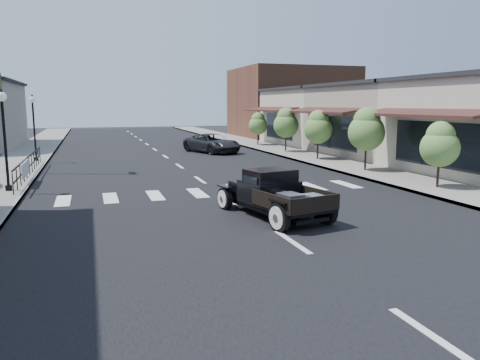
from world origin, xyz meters
name	(u,v)px	position (x,y,z in m)	size (l,w,h in m)	color
ground	(252,215)	(0.00, 0.00, 0.00)	(120.00, 120.00, 0.00)	black
road	(170,160)	(0.00, 15.00, 0.01)	(14.00, 80.00, 0.02)	black
road_markings	(187,171)	(0.00, 10.00, 0.00)	(12.00, 60.00, 0.06)	silver
sidewalk_left	(17,165)	(-8.50, 15.00, 0.07)	(3.00, 80.00, 0.15)	gray
sidewalk_right	(298,155)	(8.50, 15.00, 0.07)	(3.00, 80.00, 0.15)	gray
storefront_mid	(402,121)	(15.00, 13.00, 2.25)	(10.00, 9.00, 4.50)	gray
storefront_far	(334,118)	(15.00, 22.00, 2.25)	(10.00, 9.00, 4.50)	#BDB3A0
far_building_right	(291,103)	(15.50, 32.00, 3.50)	(11.00, 10.00, 7.00)	brown
railing	(29,164)	(-7.30, 10.00, 0.65)	(0.08, 10.00, 1.00)	black
banner	(26,175)	(-7.22, 8.00, 0.45)	(0.04, 2.20, 0.60)	silver
lamp_post_b	(5,140)	(-7.60, 6.00, 2.04)	(0.36, 0.36, 3.78)	black
lamp_post_c	(34,128)	(-7.60, 16.00, 2.04)	(0.36, 0.36, 3.78)	black
small_tree_a	(439,156)	(8.30, 1.70, 1.39)	(1.48, 1.48, 2.47)	#537B38
small_tree_b	(366,140)	(8.30, 6.79, 1.63)	(1.78, 1.78, 2.97)	#537B38
small_tree_c	(318,135)	(8.30, 11.88, 1.54)	(1.67, 1.67, 2.78)	#537B38
small_tree_d	(286,130)	(8.30, 16.66, 1.59)	(1.73, 1.73, 2.89)	#537B38
small_tree_e	(258,129)	(8.30, 22.29, 1.39)	(1.49, 1.49, 2.48)	#537B38
hotrod_pickup	(274,193)	(0.54, -0.39, 0.73)	(1.97, 4.22, 1.46)	black
second_car	(212,143)	(3.53, 18.59, 0.66)	(2.18, 4.73, 1.31)	black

